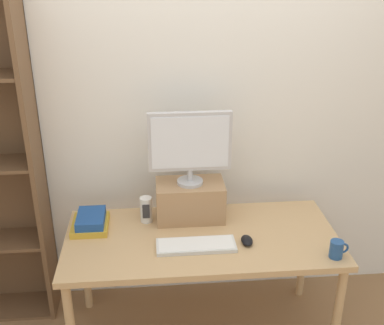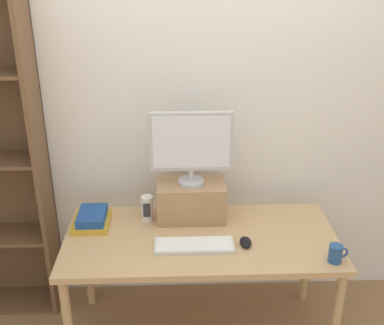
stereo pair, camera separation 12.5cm
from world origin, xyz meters
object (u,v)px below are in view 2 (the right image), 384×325
at_px(keyboard, 194,245).
at_px(desk_speaker, 147,208).
at_px(riser_box, 191,200).
at_px(book_stack, 92,219).
at_px(computer_monitor, 191,145).
at_px(coffee_mug, 336,253).
at_px(desk, 201,247).
at_px(computer_mouse, 246,242).

relative_size(keyboard, desk_speaker, 2.75).
height_order(keyboard, desk_speaker, desk_speaker).
distance_m(riser_box, keyboard, 0.35).
xyz_separation_m(riser_box, book_stack, (-0.59, -0.07, -0.08)).
bearing_deg(keyboard, desk_speaker, 131.59).
bearing_deg(computer_monitor, desk_speaker, -174.66).
xyz_separation_m(keyboard, desk_speaker, (-0.27, 0.30, 0.07)).
bearing_deg(coffee_mug, keyboard, 167.85).
height_order(desk, coffee_mug, coffee_mug).
distance_m(riser_box, computer_mouse, 0.44).
height_order(desk, riser_box, riser_box).
bearing_deg(desk, computer_monitor, 102.26).
distance_m(riser_box, coffee_mug, 0.88).
bearing_deg(computer_monitor, riser_box, 90.00).
relative_size(desk, keyboard, 3.56).
distance_m(desk, coffee_mug, 0.75).
height_order(coffee_mug, desk_speaker, desk_speaker).
distance_m(coffee_mug, desk_speaker, 1.10).
bearing_deg(computer_monitor, computer_mouse, -47.34).
bearing_deg(book_stack, desk_speaker, 8.10).
xyz_separation_m(keyboard, book_stack, (-0.59, 0.26, 0.03)).
bearing_deg(desk, desk_speaker, 148.04).
relative_size(riser_box, keyboard, 0.93).
height_order(desk, computer_monitor, computer_monitor).
distance_m(computer_monitor, coffee_mug, 0.98).
height_order(keyboard, book_stack, book_stack).
bearing_deg(computer_mouse, desk_speaker, 152.42).
height_order(riser_box, computer_monitor, computer_monitor).
bearing_deg(computer_mouse, coffee_mug, -21.03).
bearing_deg(coffee_mug, computer_mouse, 158.97).
bearing_deg(computer_mouse, keyboard, -177.15).
distance_m(desk, book_stack, 0.66).
relative_size(computer_monitor, desk_speaker, 3.03).
bearing_deg(desk_speaker, keyboard, -48.41).
bearing_deg(desk, riser_box, 102.17).
height_order(computer_monitor, computer_mouse, computer_monitor).
bearing_deg(desk_speaker, computer_monitor, 5.34).
distance_m(computer_mouse, book_stack, 0.91).
relative_size(keyboard, book_stack, 1.77).
relative_size(keyboard, coffee_mug, 4.23).
relative_size(desk, coffee_mug, 15.06).
bearing_deg(computer_monitor, coffee_mug, -33.43).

